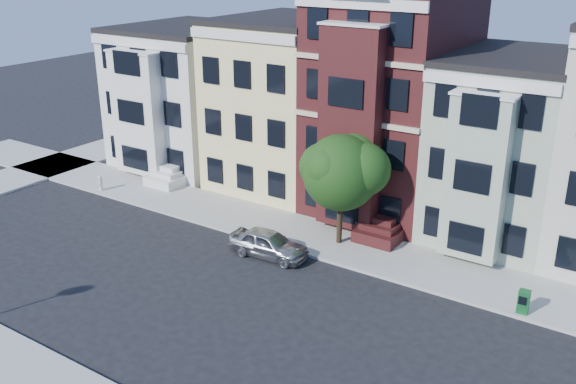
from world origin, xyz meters
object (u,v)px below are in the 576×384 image
Objects in this scene: parked_car at (268,244)px; fire_hydrant at (101,184)px; newspaper_box at (523,302)px; street_tree at (341,178)px.

parked_car is 5.34× the size of fire_hydrant.
parked_car is 13.63m from fire_hydrant.
parked_car is at bearing -177.91° from newspaper_box.
newspaper_box is 1.34× the size of fire_hydrant.
parked_car is 11.84m from newspaper_box.
fire_hydrant is at bearing 80.62° from parked_car.
street_tree is 10.12m from newspaper_box.
newspaper_box is (11.76, 1.37, -0.03)m from parked_car.
fire_hydrant is (-13.56, 1.37, -0.16)m from parked_car.
parked_car is at bearing -5.77° from fire_hydrant.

